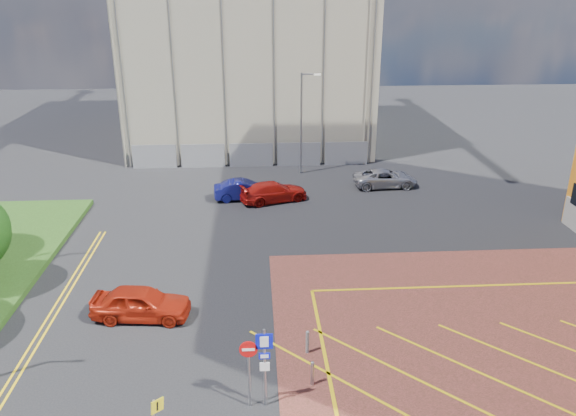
{
  "coord_description": "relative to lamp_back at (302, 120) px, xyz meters",
  "views": [
    {
      "loc": [
        0.33,
        -15.24,
        14.07
      ],
      "look_at": [
        1.52,
        4.32,
        6.32
      ],
      "focal_mm": 35.0,
      "sensor_mm": 36.0,
      "label": 1
    }
  ],
  "objects": [
    {
      "name": "lamp_back",
      "position": [
        0.0,
        0.0,
        0.0
      ],
      "size": [
        1.53,
        0.16,
        8.0
      ],
      "color": "#9EA0A8",
      "rests_on": "ground"
    },
    {
      "name": "sign_cluster",
      "position": [
        -3.78,
        -27.02,
        -2.41
      ],
      "size": [
        1.17,
        0.12,
        3.2
      ],
      "color": "#9EA0A8",
      "rests_on": "ground"
    },
    {
      "name": "construction_building",
      "position": [
        -4.08,
        12.0,
        6.64
      ],
      "size": [
        21.2,
        19.2,
        22.0
      ],
      "primitive_type": "cube",
      "color": "#A79D88",
      "rests_on": "ground"
    },
    {
      "name": "construction_fence",
      "position": [
        -3.08,
        2.0,
        -3.36
      ],
      "size": [
        21.6,
        0.06,
        2.0
      ],
      "primitive_type": "cube",
      "color": "gray",
      "rests_on": "ground"
    },
    {
      "name": "car_red_left",
      "position": [
        -9.05,
        -20.88,
        -3.6
      ],
      "size": [
        4.61,
        2.23,
        1.52
      ],
      "primitive_type": "imported",
      "rotation": [
        0.0,
        0.0,
        1.47
      ],
      "color": "#B1220F",
      "rests_on": "ground"
    },
    {
      "name": "car_blue_back",
      "position": [
        -4.59,
        -5.75,
        -3.67
      ],
      "size": [
        4.33,
        1.86,
        1.39
      ],
      "primitive_type": "imported",
      "rotation": [
        0.0,
        0.0,
        1.67
      ],
      "color": "navy",
      "rests_on": "ground"
    },
    {
      "name": "car_red_back",
      "position": [
        -2.5,
        -6.27,
        -3.67
      ],
      "size": [
        5.14,
        3.34,
        1.38
      ],
      "primitive_type": "imported",
      "rotation": [
        0.0,
        0.0,
        1.89
      ],
      "color": "#AD140E",
      "rests_on": "ground"
    },
    {
      "name": "car_silver_back",
      "position": [
        6.0,
        -3.71,
        -3.7
      ],
      "size": [
        4.88,
        2.45,
        1.33
      ],
      "primitive_type": "imported",
      "rotation": [
        0.0,
        0.0,
        1.62
      ],
      "color": "#A2A1A8",
      "rests_on": "ground"
    }
  ]
}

